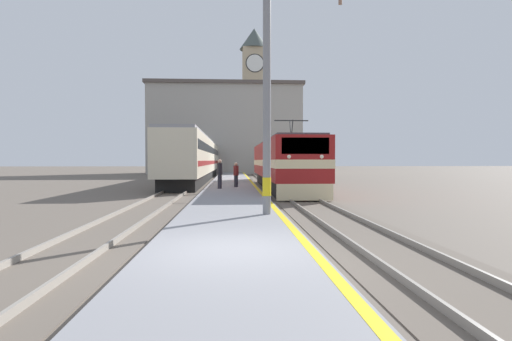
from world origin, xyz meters
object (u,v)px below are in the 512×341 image
object	(u,v)px
locomotive_train	(282,164)
person_on_platform	(220,173)
passenger_train	(204,159)
catenary_mast	(270,90)
second_waiting_passenger	(236,174)
clock_tower	(254,96)

from	to	relation	value
locomotive_train	person_on_platform	bearing A→B (deg)	-141.06
passenger_train	person_on_platform	bearing A→B (deg)	-83.91
catenary_mast	person_on_platform	xyz separation A→B (m)	(-2.00, 11.90, -3.05)
second_waiting_passenger	passenger_train	bearing A→B (deg)	98.81
person_on_platform	second_waiting_passenger	bearing A→B (deg)	54.61
catenary_mast	second_waiting_passenger	distance (m)	13.75
passenger_train	second_waiting_passenger	size ratio (longest dim) A/B	33.37
second_waiting_passenger	clock_tower	size ratio (longest dim) A/B	0.06
locomotive_train	clock_tower	world-z (taller)	clock_tower
passenger_train	second_waiting_passenger	bearing A→B (deg)	-81.19
second_waiting_passenger	clock_tower	bearing A→B (deg)	85.35
catenary_mast	person_on_platform	world-z (taller)	catenary_mast
catenary_mast	second_waiting_passenger	world-z (taller)	catenary_mast
catenary_mast	clock_tower	size ratio (longest dim) A/B	0.32
passenger_train	person_on_platform	size ratio (longest dim) A/B	29.58
locomotive_train	passenger_train	xyz separation A→B (m)	(-7.07, 22.41, 0.47)
passenger_train	clock_tower	distance (m)	24.35
passenger_train	locomotive_train	bearing A→B (deg)	-72.49
passenger_train	person_on_platform	world-z (taller)	passenger_train
clock_tower	second_waiting_passenger	bearing A→B (deg)	-94.65
locomotive_train	person_on_platform	distance (m)	5.56
locomotive_train	passenger_train	bearing A→B (deg)	107.51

